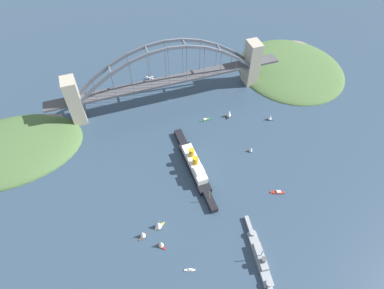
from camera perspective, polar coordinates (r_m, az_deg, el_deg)
ground_plane at (r=385.34m, az=-3.94°, el=7.82°), size 1400.00×1400.00×0.00m
harbor_arch_bridge at (r=366.63m, az=-4.19°, el=11.25°), size 265.06×18.56×73.75m
headland_west_shore at (r=449.40m, az=16.83°, el=12.57°), size 131.12×139.42×16.70m
headland_east_shore at (r=379.59m, az=-29.19°, el=-0.78°), size 149.19×99.14×21.45m
ocean_liner at (r=311.82m, az=0.40°, el=-3.64°), size 12.97×100.93×20.19m
naval_cruiser at (r=275.39m, az=11.83°, el=-18.88°), size 14.05×73.56×17.73m
seaplane_taxiing_near_bridge at (r=415.08m, az=-7.23°, el=11.40°), size 9.45×9.29×4.87m
small_boat_0 at (r=269.59m, az=-0.35°, el=-21.03°), size 8.43×3.76×2.12m
small_boat_1 at (r=359.79m, az=2.40°, el=4.37°), size 12.90×2.70×2.04m
small_boat_2 at (r=332.92m, az=10.24°, el=-0.83°), size 5.97×4.38×6.58m
small_boat_3 at (r=274.94m, az=-5.43°, el=-16.88°), size 5.59×7.16×8.61m
small_boat_4 at (r=310.55m, az=14.75°, el=-8.05°), size 12.72×6.46×2.24m
small_boat_5 at (r=362.94m, az=6.47°, el=5.42°), size 7.87×7.16×10.21m
small_boat_6 at (r=281.82m, az=-5.89°, el=-13.73°), size 9.81×7.31×9.68m
small_boat_7 at (r=280.03m, az=-8.60°, el=-15.23°), size 7.50×6.01×8.80m
small_boat_8 at (r=367.73m, az=13.48°, el=4.66°), size 6.77×5.20×8.20m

